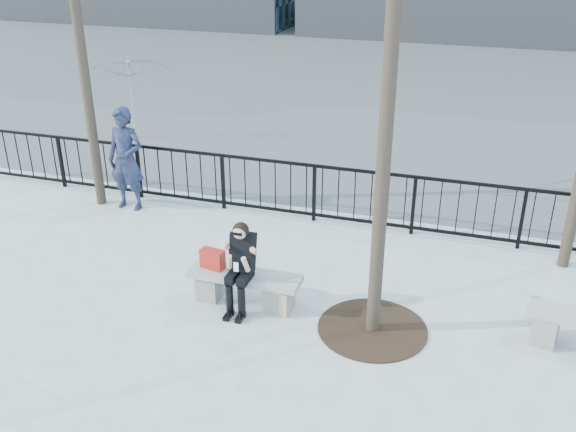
% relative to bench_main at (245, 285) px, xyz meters
% --- Properties ---
extents(ground, '(120.00, 120.00, 0.00)m').
position_rel_bench_main_xyz_m(ground, '(0.00, 0.00, -0.30)').
color(ground, '#9E9E99').
rests_on(ground, ground).
extents(street_surface, '(60.00, 23.00, 0.01)m').
position_rel_bench_main_xyz_m(street_surface, '(0.00, 15.00, -0.30)').
color(street_surface, '#474747').
rests_on(street_surface, ground).
extents(railing, '(14.00, 0.06, 1.10)m').
position_rel_bench_main_xyz_m(railing, '(0.00, 3.00, 0.25)').
color(railing, black).
rests_on(railing, ground).
extents(tree_grate, '(1.50, 1.50, 0.02)m').
position_rel_bench_main_xyz_m(tree_grate, '(1.90, -0.10, -0.29)').
color(tree_grate, black).
rests_on(tree_grate, ground).
extents(bench_main, '(1.65, 0.46, 0.49)m').
position_rel_bench_main_xyz_m(bench_main, '(0.00, 0.00, 0.00)').
color(bench_main, slate).
rests_on(bench_main, ground).
extents(seated_woman, '(0.50, 0.64, 1.34)m').
position_rel_bench_main_xyz_m(seated_woman, '(0.00, -0.16, 0.37)').
color(seated_woman, black).
rests_on(seated_woman, ground).
extents(handbag, '(0.37, 0.22, 0.29)m').
position_rel_bench_main_xyz_m(handbag, '(-0.50, 0.02, 0.33)').
color(handbag, '#AF1F15').
rests_on(handbag, bench_main).
extents(shopping_bag, '(0.41, 0.19, 0.37)m').
position_rel_bench_main_xyz_m(shopping_bag, '(0.51, -0.11, -0.12)').
color(shopping_bag, beige).
rests_on(shopping_bag, ground).
extents(standing_man, '(0.73, 0.48, 1.98)m').
position_rel_bench_main_xyz_m(standing_man, '(-3.34, 2.49, 0.69)').
color(standing_man, black).
rests_on(standing_man, ground).
extents(vendor_umbrella, '(2.78, 2.81, 2.05)m').
position_rel_bench_main_xyz_m(vendor_umbrella, '(-5.41, 6.28, 0.73)').
color(vendor_umbrella, gold).
rests_on(vendor_umbrella, ground).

